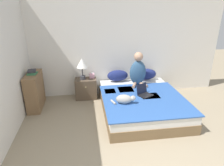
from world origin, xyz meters
name	(u,v)px	position (x,y,z in m)	size (l,w,h in m)	color
wall_back	(118,45)	(0.00, 3.36, 1.27)	(5.37, 0.05, 2.55)	silver
bed	(141,103)	(0.33, 2.25, 0.20)	(1.72, 2.09, 0.40)	brown
pillow_near	(118,76)	(-0.04, 3.15, 0.55)	(0.53, 0.23, 0.29)	navy
pillow_far	(146,74)	(0.71, 3.15, 0.55)	(0.53, 0.23, 0.29)	navy
person_sitting	(138,71)	(0.40, 2.87, 0.75)	(0.40, 0.39, 0.80)	#33567A
cat_tabby	(125,99)	(-0.11, 1.90, 0.50)	(0.48, 0.25, 0.18)	#A8A399
laptop_open	(144,93)	(0.38, 2.22, 0.45)	(0.38, 0.37, 0.23)	black
nightstand	(86,88)	(-0.86, 3.11, 0.26)	(0.53, 0.38, 0.51)	brown
table_lamp	(82,64)	(-0.93, 3.10, 0.89)	(0.27, 0.27, 0.53)	#38383D
tissue_box	(92,76)	(-0.69, 3.18, 0.57)	(0.12, 0.12, 0.14)	#E09EB2
bookshelf	(35,91)	(-2.02, 2.77, 0.41)	(0.28, 0.76, 0.82)	brown
book_stack_top	(32,72)	(-2.01, 2.77, 0.86)	(0.21, 0.25, 0.08)	#3D7A51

